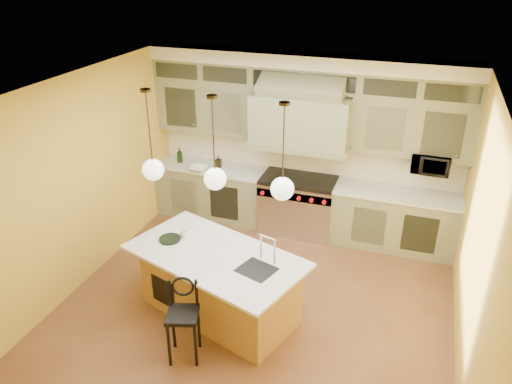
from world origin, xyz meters
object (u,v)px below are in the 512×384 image
at_px(range, 298,204).
at_px(microwave, 431,163).
at_px(kitchen_island, 219,283).
at_px(counter_stool, 183,316).

bearing_deg(range, microwave, 3.12).
bearing_deg(kitchen_island, range, 98.98).
bearing_deg(counter_stool, microwave, 35.79).
xyz_separation_m(counter_stool, microwave, (2.44, 3.32, 0.88)).
distance_m(range, kitchen_island, 2.43).
xyz_separation_m(range, microwave, (1.95, 0.11, 0.96)).
height_order(range, counter_stool, counter_stool).
relative_size(counter_stool, microwave, 1.86).
bearing_deg(microwave, counter_stool, -126.29).
bearing_deg(microwave, kitchen_island, -133.13).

